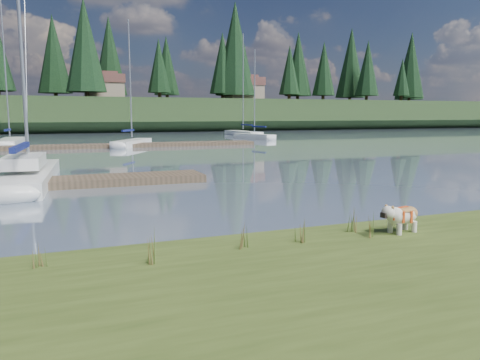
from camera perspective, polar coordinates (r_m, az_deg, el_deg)
name	(u,v)px	position (r m, az deg, el deg)	size (l,w,h in m)	color
ground	(79,148)	(40.28, -19.02, 3.67)	(200.00, 200.00, 0.00)	gray
ridge	(67,116)	(83.17, -20.39, 7.38)	(200.00, 20.00, 5.00)	#1E3017
bulldog	(402,215)	(10.18, 19.13, -4.01)	(1.01, 0.51, 0.60)	silver
sailboat_main	(29,171)	(21.29, -24.35, 0.99)	(2.53, 9.74, 13.78)	white
dock_far	(104,146)	(40.40, -16.19, 4.02)	(26.00, 2.20, 0.30)	#4C3D2C
sailboat_bg_1	(11,141)	(47.43, -26.11, 4.28)	(2.13, 8.92, 13.10)	white
sailboat_bg_2	(135,142)	(42.07, -12.72, 4.54)	(4.65, 6.85, 10.71)	white
sailboat_bg_4	(251,136)	(52.54, 1.37, 5.39)	(3.06, 6.68, 9.86)	white
sailboat_bg_5	(241,133)	(61.56, 0.06, 5.78)	(2.29, 9.23, 12.94)	white
weed_0	(152,248)	(7.80, -10.69, -8.11)	(0.17, 0.14, 0.65)	#475B23
weed_1	(245,237)	(8.54, 0.63, -6.93)	(0.17, 0.14, 0.52)	#475B23
weed_2	(353,221)	(9.99, 13.64, -4.89)	(0.17, 0.14, 0.54)	#475B23
weed_3	(39,255)	(8.21, -23.29, -8.44)	(0.17, 0.14, 0.44)	#475B23
weed_4	(301,232)	(9.00, 7.49, -6.30)	(0.17, 0.14, 0.49)	#475B23
weed_5	(371,225)	(9.64, 15.67, -5.34)	(0.17, 0.14, 0.57)	#475B23
mud_lip	(155,258)	(9.12, -10.31, -9.34)	(60.00, 0.50, 0.14)	#33281C
conifer_4	(85,45)	(76.99, -18.37, 15.37)	(6.16, 6.16, 15.10)	#382619
conifer_5	(159,66)	(82.25, -9.85, 13.57)	(3.96, 3.96, 10.35)	#382619
conifer_6	(235,49)	(84.33, -0.59, 15.71)	(7.04, 7.04, 17.00)	#382619
conifer_7	(298,64)	(92.61, 7.10, 13.84)	(5.28, 5.28, 13.20)	#382619
conifer_8	(367,68)	(96.10, 15.28, 13.00)	(4.62, 4.62, 11.77)	#382619
conifer_9	(411,65)	(106.64, 20.09, 13.02)	(5.94, 5.94, 14.62)	#382619
house_1	(104,86)	(81.64, -16.25, 10.94)	(6.30, 5.30, 4.65)	gray
house_2	(244,88)	(85.36, 0.45, 11.11)	(6.30, 5.30, 4.65)	gray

